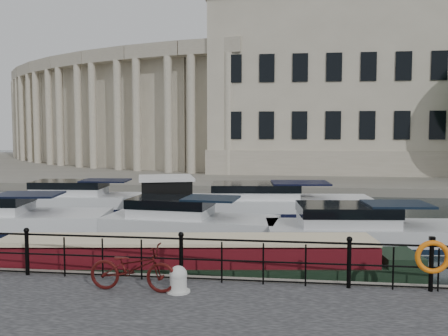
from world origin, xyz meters
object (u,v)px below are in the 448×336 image
(mooring_bollard, at_px, (178,280))
(harbour_hut, at_px, (166,202))
(bicycle, at_px, (133,268))
(narrowboat, at_px, (188,267))
(life_ring_post, at_px, (432,258))

(mooring_bollard, bearing_deg, harbour_hut, 105.42)
(bicycle, bearing_deg, narrowboat, -11.78)
(mooring_bollard, bearing_deg, narrowboat, 96.99)
(bicycle, bearing_deg, mooring_bollard, -84.52)
(bicycle, height_order, narrowboat, bicycle)
(harbour_hut, bearing_deg, life_ring_post, -66.48)
(bicycle, height_order, mooring_bollard, bicycle)
(life_ring_post, relative_size, narrowboat, 0.10)
(mooring_bollard, height_order, narrowboat, narrowboat)
(mooring_bollard, distance_m, narrowboat, 2.78)
(life_ring_post, height_order, narrowboat, life_ring_post)
(life_ring_post, relative_size, harbour_hut, 0.32)
(narrowboat, bearing_deg, harbour_hut, 100.57)
(mooring_bollard, bearing_deg, life_ring_post, 7.43)
(bicycle, relative_size, narrowboat, 0.16)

